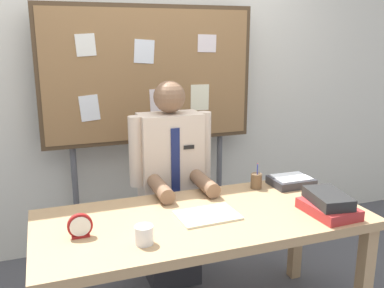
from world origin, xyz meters
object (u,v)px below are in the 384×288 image
at_px(desk_clock, 80,227).
at_px(coffee_mug, 144,235).
at_px(open_notebook, 207,215).
at_px(pen_holder, 256,181).
at_px(person, 171,192).
at_px(book_stack, 328,204).
at_px(paper_tray, 291,181).
at_px(desk, 203,230).
at_px(bulletin_board, 150,78).

relative_size(desk_clock, coffee_mug, 1.36).
distance_m(open_notebook, coffee_mug, 0.43).
relative_size(coffee_mug, pen_holder, 0.55).
height_order(person, book_stack, person).
height_order(book_stack, coffee_mug, book_stack).
height_order(desk_clock, paper_tray, desk_clock).
height_order(book_stack, desk_clock, desk_clock).
relative_size(desk, person, 1.27).
xyz_separation_m(book_stack, paper_tray, (0.06, 0.45, -0.03)).
bearing_deg(pen_holder, open_notebook, -146.57).
bearing_deg(desk_clock, desk, 3.36).
distance_m(bulletin_board, paper_tray, 1.25).
bearing_deg(desk_clock, open_notebook, 1.54).
relative_size(book_stack, pen_holder, 1.96).
distance_m(book_stack, paper_tray, 0.46).
bearing_deg(desk_clock, paper_tray, 12.07).
relative_size(bulletin_board, open_notebook, 5.88).
height_order(open_notebook, coffee_mug, coffee_mug).
xyz_separation_m(book_stack, open_notebook, (-0.62, 0.19, -0.05)).
bearing_deg(open_notebook, desk_clock, -178.46).
distance_m(desk, person, 0.59).
relative_size(bulletin_board, paper_tray, 7.20).
height_order(bulletin_board, desk_clock, bulletin_board).
xyz_separation_m(desk, person, (0.00, 0.59, 0.00)).
bearing_deg(coffee_mug, person, 64.79).
relative_size(desk, paper_tray, 6.77).
height_order(coffee_mug, paper_tray, coffee_mug).
relative_size(open_notebook, coffee_mug, 3.65).
distance_m(person, coffee_mug, 0.88).
relative_size(book_stack, coffee_mug, 3.60).
xyz_separation_m(desk_clock, coffee_mug, (0.27, -0.16, -0.01)).
relative_size(person, pen_holder, 8.64).
xyz_separation_m(desk_clock, pen_holder, (1.11, 0.31, -0.01)).
relative_size(desk_clock, pen_holder, 0.74).
bearing_deg(desk, bulletin_board, 90.00).
bearing_deg(bulletin_board, open_notebook, -89.22).
bearing_deg(open_notebook, coffee_mug, -154.77).
bearing_deg(open_notebook, bulletin_board, 90.78).
height_order(coffee_mug, pen_holder, pen_holder).
bearing_deg(book_stack, person, 128.75).
height_order(book_stack, open_notebook, book_stack).
relative_size(desk, desk_clock, 14.86).
xyz_separation_m(person, pen_holder, (0.46, -0.31, 0.13)).
distance_m(desk, paper_tray, 0.75).
distance_m(bulletin_board, desk_clock, 1.42).
xyz_separation_m(desk, book_stack, (0.64, -0.21, 0.14)).
bearing_deg(desk, open_notebook, -53.24).
bearing_deg(book_stack, open_notebook, 163.42).
bearing_deg(paper_tray, bulletin_board, 129.94).
relative_size(bulletin_board, pen_holder, 11.70).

